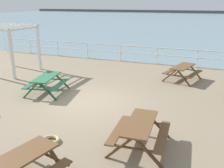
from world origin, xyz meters
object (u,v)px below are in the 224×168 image
(lattice_pergola, at_px, (10,38))
(picnic_table_corner, at_px, (47,81))
(picnic_table_far_right, at_px, (140,128))
(picnic_table_mid_centre, at_px, (18,165))
(picnic_table_seaward, at_px, (183,69))

(lattice_pergola, bearing_deg, picnic_table_corner, -29.12)
(picnic_table_far_right, xyz_separation_m, lattice_pergola, (-9.05, 5.17, 1.41))
(picnic_table_mid_centre, relative_size, picnic_table_corner, 1.03)
(picnic_table_mid_centre, xyz_separation_m, picnic_table_corner, (-3.04, 5.38, 0.00))
(picnic_table_far_right, distance_m, lattice_pergola, 10.52)
(lattice_pergola, bearing_deg, picnic_table_mid_centre, -46.44)
(picnic_table_far_right, relative_size, lattice_pergola, 0.70)
(picnic_table_mid_centre, relative_size, lattice_pergola, 0.78)
(picnic_table_mid_centre, distance_m, picnic_table_seaward, 9.87)
(picnic_table_far_right, relative_size, picnic_table_seaward, 0.88)
(picnic_table_mid_centre, bearing_deg, lattice_pergola, 55.99)
(picnic_table_mid_centre, height_order, picnic_table_far_right, same)
(picnic_table_mid_centre, height_order, picnic_table_corner, same)
(picnic_table_corner, bearing_deg, picnic_table_far_right, -130.03)
(picnic_table_seaward, bearing_deg, lattice_pergola, 116.63)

